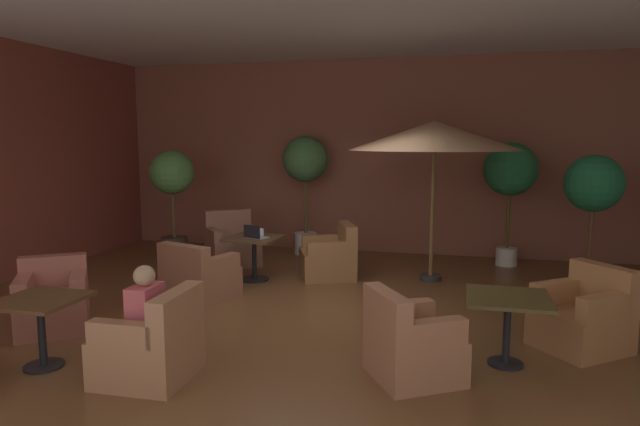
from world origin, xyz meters
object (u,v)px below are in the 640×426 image
object	(u,v)px
patron_blue_shirt	(145,303)
potted_tree_left_corner	(305,168)
potted_tree_mid_left	(510,174)
patio_umbrella_tall_red	(434,136)
armchair_front_left_south	(232,246)
armchair_front_right_north	(411,345)
armchair_front_left_east	(330,258)
cafe_table_mid_center	(41,313)
armchair_mid_center_north	(152,346)
open_laptop	(255,235)
potted_tree_mid_right	(593,189)
potted_tree_right_corner	(172,185)
armchair_front_left_north	(199,277)
cafe_table_front_left	(254,247)
armchair_front_right_east	(584,318)
iced_drink_cup	(261,232)
cafe_table_front_right	(508,309)
armchair_mid_center_east	(53,303)

from	to	relation	value
patron_blue_shirt	potted_tree_left_corner	bearing A→B (deg)	91.23
potted_tree_mid_left	patio_umbrella_tall_red	bearing A→B (deg)	-131.62
patron_blue_shirt	armchair_front_left_south	bearing A→B (deg)	103.88
armchair_front_left_south	armchair_front_right_north	size ratio (longest dim) A/B	1.10
armchair_front_left_east	cafe_table_mid_center	bearing A→B (deg)	-114.39
armchair_mid_center_north	open_laptop	distance (m)	3.44
potted_tree_mid_right	potted_tree_right_corner	bearing A→B (deg)	179.58
potted_tree_mid_right	potted_tree_right_corner	distance (m)	6.76
open_laptop	cafe_table_mid_center	bearing A→B (deg)	-102.99
potted_tree_left_corner	potted_tree_mid_left	xyz separation A→B (m)	(3.55, -0.07, -0.05)
armchair_front_left_north	patio_umbrella_tall_red	xyz separation A→B (m)	(2.96, 1.75, 1.87)
cafe_table_front_left	potted_tree_mid_right	size ratio (longest dim) A/B	0.43
armchair_mid_center_north	armchair_front_right_east	bearing A→B (deg)	24.15
armchair_front_left_east	potted_tree_left_corner	distance (m)	2.23
armchair_front_right_north	armchair_mid_center_north	xyz separation A→B (m)	(-2.22, -0.57, -0.00)
potted_tree_left_corner	potted_tree_mid_left	size ratio (longest dim) A/B	1.05
armchair_front_left_east	patio_umbrella_tall_red	xyz separation A→B (m)	(1.52, 0.20, 1.86)
armchair_mid_center_north	patron_blue_shirt	distance (m)	0.39
armchair_front_right_east	iced_drink_cup	distance (m)	4.60
armchair_front_right_east	potted_tree_right_corner	bearing A→B (deg)	155.37
armchair_front_left_east	patron_blue_shirt	world-z (taller)	patron_blue_shirt
cafe_table_mid_center	armchair_mid_center_north	bearing A→B (deg)	1.41
armchair_mid_center_north	patio_umbrella_tall_red	distance (m)	5.06
armchair_front_left_south	potted_tree_mid_left	xyz separation A→B (m)	(4.52, 1.10, 1.22)
potted_tree_mid_right	iced_drink_cup	xyz separation A→B (m)	(-4.77, -0.87, -0.69)
armchair_front_left_north	armchair_front_right_east	xyz separation A→B (m)	(4.61, -0.69, 0.02)
armchair_front_left_north	potted_tree_right_corner	size ratio (longest dim) A/B	0.53
potted_tree_mid_right	open_laptop	bearing A→B (deg)	-167.10
iced_drink_cup	potted_tree_left_corner	bearing A→B (deg)	85.66
cafe_table_mid_center	patron_blue_shirt	size ratio (longest dim) A/B	1.18
cafe_table_front_left	patio_umbrella_tall_red	size ratio (longest dim) A/B	0.32
armchair_front_left_south	armchair_mid_center_north	size ratio (longest dim) A/B	1.32
potted_tree_left_corner	potted_tree_right_corner	xyz separation A→B (m)	(-2.13, -1.02, -0.27)
potted_tree_mid_right	armchair_front_right_north	bearing A→B (deg)	-119.67
armchair_mid_center_north	iced_drink_cup	xyz separation A→B (m)	(-0.31, 3.63, 0.42)
potted_tree_left_corner	cafe_table_front_right	bearing A→B (deg)	-54.12
patio_umbrella_tall_red	open_laptop	bearing A→B (deg)	-163.27
armchair_front_right_east	armchair_mid_center_east	world-z (taller)	armchair_front_right_east
armchair_front_left_south	armchair_mid_center_east	bearing A→B (deg)	-100.25
armchair_front_left_south	iced_drink_cup	distance (m)	1.19
armchair_front_left_east	armchair_front_left_south	size ratio (longest dim) A/B	0.96
cafe_table_front_right	armchair_front_right_north	bearing A→B (deg)	-148.00
potted_tree_right_corner	open_laptop	distance (m)	2.36
armchair_front_right_north	iced_drink_cup	distance (m)	3.99
armchair_front_left_north	patio_umbrella_tall_red	bearing A→B (deg)	30.56
armchair_mid_center_east	patron_blue_shirt	xyz separation A→B (m)	(1.72, -0.89, 0.38)
armchair_front_right_north	potted_tree_right_corner	distance (m)	6.11
armchair_front_right_east	open_laptop	size ratio (longest dim) A/B	2.85
iced_drink_cup	cafe_table_mid_center	bearing A→B (deg)	-102.54
cafe_table_front_left	armchair_mid_center_east	world-z (taller)	armchair_mid_center_east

